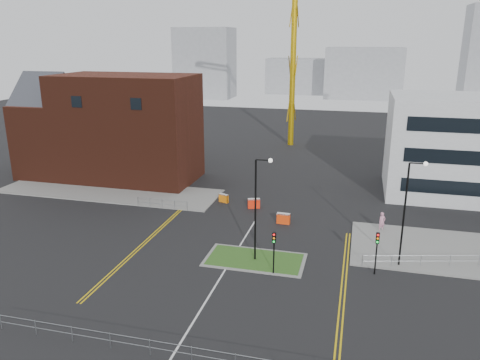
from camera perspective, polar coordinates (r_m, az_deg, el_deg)
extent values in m
plane|color=black|center=(34.89, -4.50, -15.03)|extent=(200.00, 200.00, 0.00)
cube|color=slate|center=(61.05, -15.69, -1.32)|extent=(28.00, 8.00, 0.12)
cube|color=slate|center=(41.12, 1.83, -9.69)|extent=(8.60, 4.60, 0.08)
cube|color=#27501A|center=(41.11, 1.83, -9.66)|extent=(8.00, 4.00, 0.12)
cube|color=#451C11|center=(64.47, -13.53, 6.16)|extent=(18.00, 10.00, 14.00)
cube|color=black|center=(61.65, -19.30, 9.00)|extent=(1.40, 0.10, 1.40)
cube|color=black|center=(57.63, -12.57, 9.05)|extent=(1.40, 0.10, 1.40)
cube|color=#451C11|center=(71.20, -22.03, 4.73)|extent=(6.00, 10.00, 10.00)
cube|color=#2D3038|center=(70.43, -22.48, 8.70)|extent=(6.40, 8.49, 8.49)
cylinder|color=#C79A0B|center=(83.81, 6.56, 16.51)|extent=(1.00, 1.00, 36.27)
cylinder|color=black|center=(39.34, 1.89, -3.86)|extent=(0.16, 0.16, 9.00)
cylinder|color=black|center=(37.87, 2.84, 2.45)|extent=(1.20, 0.10, 0.10)
sphere|color=silver|center=(37.75, 3.73, 2.39)|extent=(0.36, 0.36, 0.36)
cylinder|color=black|center=(40.60, 19.34, -4.18)|extent=(0.16, 0.16, 9.00)
cylinder|color=black|center=(39.36, 20.84, 1.90)|extent=(1.20, 0.10, 0.10)
sphere|color=silver|center=(39.43, 21.70, 1.84)|extent=(0.36, 0.36, 0.36)
cylinder|color=black|center=(38.37, 4.13, -9.34)|extent=(0.12, 0.12, 3.00)
cube|color=black|center=(37.65, 4.19, -7.01)|extent=(0.28, 0.22, 0.90)
sphere|color=red|center=(37.41, 4.16, -6.67)|extent=(0.18, 0.18, 0.18)
sphere|color=orange|center=(37.53, 4.15, -7.09)|extent=(0.18, 0.18, 0.18)
sphere|color=#0CCC33|center=(37.66, 4.14, -7.51)|extent=(0.18, 0.18, 0.18)
cylinder|color=black|center=(39.75, 16.23, -9.04)|extent=(0.12, 0.12, 3.00)
cube|color=black|center=(39.06, 16.44, -6.79)|extent=(0.28, 0.22, 0.90)
sphere|color=red|center=(38.83, 16.48, -6.46)|extent=(0.18, 0.18, 0.18)
sphere|color=orange|center=(38.94, 16.44, -6.86)|extent=(0.18, 0.18, 0.18)
sphere|color=#0CCC33|center=(39.06, 16.40, -7.27)|extent=(0.18, 0.18, 0.18)
cylinder|color=gray|center=(29.67, -8.51, -19.12)|extent=(24.00, 0.04, 0.04)
cylinder|color=gray|center=(29.96, -8.46, -19.90)|extent=(24.00, 0.04, 0.04)
cylinder|color=gray|center=(35.79, -27.15, -15.11)|extent=(0.05, 0.05, 1.10)
cylinder|color=gray|center=(53.38, -9.48, -2.38)|extent=(6.00, 0.04, 0.04)
cylinder|color=gray|center=(53.55, -9.46, -2.89)|extent=(6.00, 0.04, 0.04)
cylinder|color=gray|center=(54.79, -12.34, -2.60)|extent=(0.05, 0.05, 1.10)
cylinder|color=gray|center=(52.45, -6.45, -3.19)|extent=(0.05, 0.05, 1.10)
cylinder|color=gray|center=(44.35, 27.22, -8.18)|extent=(19.01, 5.04, 0.04)
cylinder|color=gray|center=(44.54, 27.14, -8.77)|extent=(19.01, 5.04, 0.04)
cylinder|color=gray|center=(41.03, 14.69, -9.54)|extent=(0.05, 0.05, 1.10)
cube|color=silver|center=(36.51, -3.46, -13.44)|extent=(0.15, 30.00, 0.01)
cube|color=gold|center=(46.22, -11.13, -6.96)|extent=(0.12, 24.00, 0.01)
cube|color=gold|center=(46.10, -10.79, -7.01)|extent=(0.12, 24.00, 0.01)
cube|color=gold|center=(38.59, 12.32, -12.05)|extent=(0.12, 20.00, 0.01)
cube|color=gold|center=(38.59, 12.78, -12.08)|extent=(0.12, 20.00, 0.01)
cube|color=gray|center=(156.33, -4.29, 14.03)|extent=(18.00, 12.00, 22.00)
cube|color=gray|center=(158.29, 14.84, 12.48)|extent=(24.00, 12.00, 16.00)
cube|color=gray|center=(169.36, 8.57, 12.40)|extent=(30.00, 12.00, 12.00)
imported|color=pink|center=(48.70, 16.92, -4.89)|extent=(0.86, 0.79, 1.97)
cube|color=orange|center=(54.89, -2.00, -2.23)|extent=(1.24, 0.80, 0.98)
cube|color=silver|center=(54.75, -2.01, -1.80)|extent=(1.24, 0.80, 0.12)
cube|color=#FD420E|center=(48.78, 5.31, -4.70)|extent=(1.37, 0.53, 1.13)
cube|color=silver|center=(48.60, 5.33, -4.14)|extent=(1.37, 0.53, 0.14)
cube|color=#FF2B0E|center=(52.96, 1.70, -2.87)|extent=(1.42, 0.88, 1.12)
cube|color=silver|center=(52.79, 1.71, -2.35)|extent=(1.42, 0.88, 0.13)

